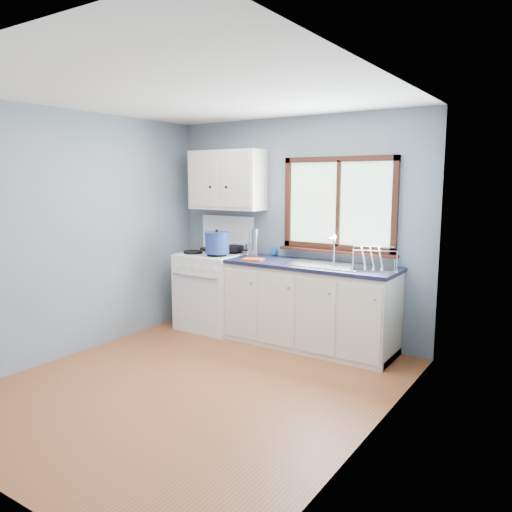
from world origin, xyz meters
The scene contains 18 objects.
floor centered at (0.00, 0.00, -0.01)m, with size 3.20×3.60×0.02m, color #9C532C.
ceiling centered at (0.00, 0.00, 2.51)m, with size 3.20×3.60×0.02m, color white.
wall_back centered at (0.00, 1.81, 1.25)m, with size 3.20×0.02×2.50m, color slate.
wall_left centered at (-1.61, 0.00, 1.25)m, with size 0.02×3.60×2.50m, color slate.
wall_right centered at (1.61, 0.00, 1.25)m, with size 0.02×3.60×2.50m, color slate.
gas_range centered at (-0.95, 1.47, 0.49)m, with size 0.76×0.69×1.36m.
base_cabinets centered at (0.36, 1.49, 0.41)m, with size 1.85×0.60×0.88m.
countertop centered at (0.36, 1.49, 0.90)m, with size 1.89×0.64×0.04m, color black.
sink centered at (0.54, 1.49, 0.86)m, with size 0.84×0.46×0.44m.
window centered at (0.54, 1.77, 1.48)m, with size 1.36×0.10×1.03m.
upper_cabinets centered at (-0.85, 1.63, 1.80)m, with size 0.95×0.35×0.70m.
skillet centered at (-0.76, 1.61, 0.99)m, with size 0.44×0.34×0.05m.
stockpot centered at (-0.76, 1.32, 1.09)m, with size 0.31×0.31×0.28m.
utensil_crock centered at (-0.50, 1.60, 0.99)m, with size 0.13×0.13×0.35m.
thermos centered at (-0.42, 1.59, 1.08)m, with size 0.07×0.07×0.32m, color silver.
soap_bottle centered at (-0.26, 1.73, 1.04)m, with size 0.10×0.10×0.25m, color #0D4EAA.
dish_towel centered at (-0.28, 1.34, 0.93)m, with size 0.22×0.16×0.02m, color #D34818.
dish_rack centered at (1.03, 1.53, 0.98)m, with size 0.53×0.47×0.23m.
Camera 1 is at (2.77, -3.20, 1.80)m, focal length 35.00 mm.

